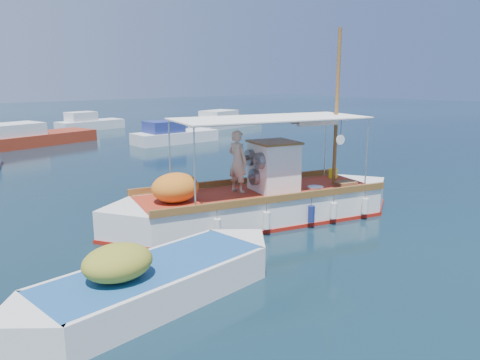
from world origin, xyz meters
TOP-DOWN VIEW (x-y plane):
  - ground at (0.00, 0.00)m, footprint 160.00×160.00m
  - fishing_caique at (-0.51, 0.13)m, footprint 10.22×4.68m
  - dinghy at (-6.02, -2.69)m, footprint 6.79×2.47m
  - bg_boat_n at (-1.17, 22.80)m, footprint 8.83×4.68m
  - bg_boat_ne at (7.10, 17.65)m, footprint 6.07×2.20m
  - bg_boat_e at (16.48, 23.61)m, footprint 8.35×4.51m
  - bg_boat_far_n at (5.86, 29.74)m, footprint 6.09×2.85m

SIDE VIEW (x-z plane):
  - ground at x=0.00m, z-range 0.00..0.00m
  - dinghy at x=-6.02m, z-range -0.48..1.18m
  - bg_boat_ne at x=7.10m, z-range -0.41..1.39m
  - bg_boat_n at x=-1.17m, z-range -0.41..1.39m
  - bg_boat_e at x=16.48m, z-range -0.41..1.39m
  - bg_boat_far_n at x=5.86m, z-range -0.41..1.39m
  - fishing_caique at x=-0.51m, z-range -2.64..3.79m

